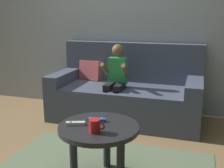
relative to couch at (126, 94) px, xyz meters
name	(u,v)px	position (x,y,z in m)	size (l,w,h in m)	color
ground_plane	(69,155)	(-0.24, -1.10, -0.31)	(9.38, 9.38, 0.00)	olive
wall_back	(116,15)	(-0.24, 0.38, 0.94)	(4.69, 0.05, 2.50)	#999EA8
couch	(126,94)	(0.00, 0.00, 0.00)	(1.77, 0.80, 0.91)	#474C60
person_seated_on_couch	(116,79)	(-0.07, -0.18, 0.22)	(0.30, 0.36, 0.92)	black
coffee_table	(99,134)	(0.15, -1.36, 0.06)	(0.61, 0.61, 0.44)	#232326
game_remote_white_near_edge	(75,123)	(-0.02, -1.41, 0.15)	(0.14, 0.08, 0.03)	white
game_remote_blue_center	(97,120)	(0.11, -1.29, 0.15)	(0.14, 0.05, 0.03)	blue
coffee_mug	(95,126)	(0.17, -1.49, 0.18)	(0.12, 0.08, 0.10)	red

